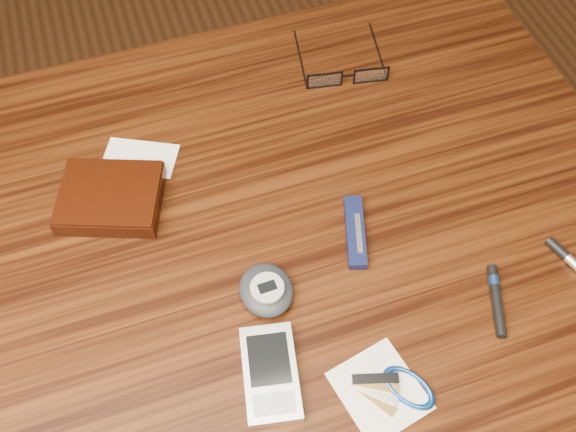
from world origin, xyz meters
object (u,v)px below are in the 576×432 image
at_px(pda_phone, 270,373).
at_px(wallet_and_card, 111,197).
at_px(notepad_keys, 394,389).
at_px(pedometer, 266,290).
at_px(eyeglasses, 347,75).
at_px(desk, 251,265).
at_px(pocket_knife, 355,232).

bearing_deg(pda_phone, wallet_and_card, 113.26).
bearing_deg(notepad_keys, wallet_and_card, 125.55).
bearing_deg(notepad_keys, pedometer, 122.27).
xyz_separation_m(eyeglasses, notepad_keys, (-0.12, -0.43, -0.01)).
distance_m(eyeglasses, pda_phone, 0.44).
height_order(wallet_and_card, pda_phone, wallet_and_card).
relative_size(desk, pda_phone, 8.78).
bearing_deg(pda_phone, pedometer, 74.94).
distance_m(pda_phone, pocket_knife, 0.20).
xyz_separation_m(desk, pedometer, (-0.01, -0.10, 0.11)).
bearing_deg(eyeglasses, pda_phone, -121.91).
bearing_deg(notepad_keys, desk, 109.67).
bearing_deg(pedometer, desk, 86.63).
distance_m(wallet_and_card, pocket_knife, 0.30).
distance_m(pedometer, notepad_keys, 0.17).
relative_size(wallet_and_card, pocket_knife, 1.77).
bearing_deg(desk, pedometer, -93.37).
height_order(desk, wallet_and_card, wallet_and_card).
xyz_separation_m(desk, notepad_keys, (0.09, -0.24, 0.11)).
xyz_separation_m(pedometer, notepad_keys, (0.09, -0.15, -0.01)).
distance_m(pedometer, pocket_knife, 0.13).
height_order(desk, pocket_knife, pocket_knife).
xyz_separation_m(pda_phone, pocket_knife, (0.15, 0.13, -0.00)).
bearing_deg(pedometer, eyeglasses, 53.62).
bearing_deg(pocket_knife, desk, 155.45).
relative_size(notepad_keys, pocket_knife, 1.12).
relative_size(desk, wallet_and_card, 5.70).
relative_size(pda_phone, pocket_knife, 1.15).
height_order(pda_phone, notepad_keys, pda_phone).
bearing_deg(pda_phone, notepad_keys, -25.30).
height_order(pda_phone, pocket_knife, pda_phone).
height_order(pedometer, notepad_keys, pedometer).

